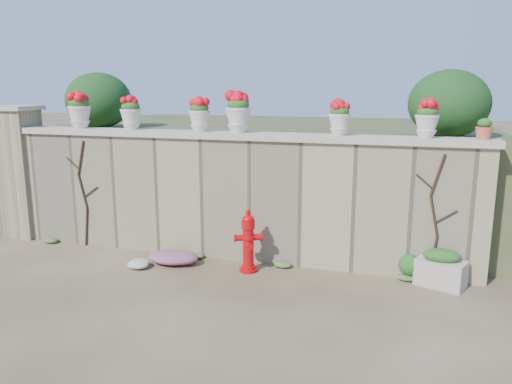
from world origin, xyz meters
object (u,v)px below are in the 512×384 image
(fire_hydrant, at_px, (248,241))
(urn_pot_0, at_px, (79,111))
(planter_box, at_px, (441,269))
(terracotta_pot, at_px, (484,130))

(fire_hydrant, distance_m, urn_pot_0, 3.88)
(planter_box, distance_m, urn_pot_0, 6.53)
(urn_pot_0, bearing_deg, terracotta_pot, 0.00)
(fire_hydrant, distance_m, terracotta_pot, 3.76)
(fire_hydrant, height_order, urn_pot_0, urn_pot_0)
(planter_box, xyz_separation_m, urn_pot_0, (-6.15, 0.36, 2.15))
(planter_box, height_order, urn_pot_0, urn_pot_0)
(terracotta_pot, bearing_deg, urn_pot_0, 180.00)
(fire_hydrant, xyz_separation_m, terracotta_pot, (3.27, 0.61, 1.73))
(planter_box, relative_size, urn_pot_0, 1.21)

